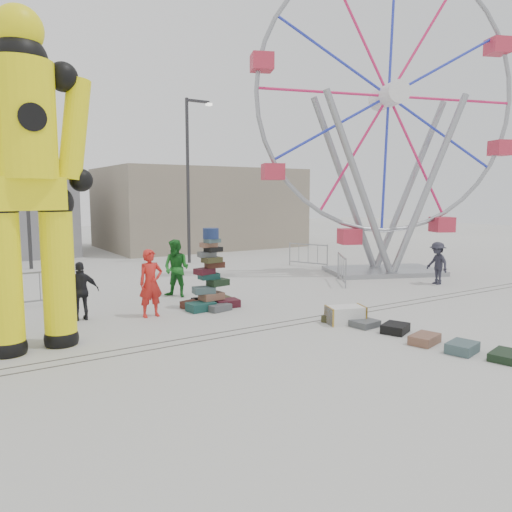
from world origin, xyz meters
TOP-DOWN VIEW (x-y plane):
  - ground at (0.00, 0.00)m, footprint 90.00×90.00m
  - track_line_near at (0.00, 0.60)m, footprint 40.00×0.04m
  - track_line_far at (0.00, 1.00)m, footprint 40.00×0.04m
  - building_right at (7.00, 20.00)m, footprint 12.00×8.00m
  - lamp_post_right at (3.09, 13.00)m, footprint 1.41×0.25m
  - lamp_post_left at (-3.91, 15.00)m, footprint 1.41×0.25m
  - suitcase_tower at (-0.67, 3.56)m, footprint 1.69×1.51m
  - crash_test_dummy at (-5.80, 2.00)m, footprint 2.98×1.31m
  - ferris_wheel at (8.69, 5.45)m, footprint 10.60×4.48m
  - steamer_trunk at (1.50, 0.00)m, footprint 1.11×0.85m
  - row_case_0 at (1.43, 0.32)m, footprint 0.82×0.66m
  - row_case_1 at (1.71, -0.51)m, footprint 0.70×0.64m
  - row_case_2 at (1.94, -1.32)m, footprint 0.85×0.78m
  - row_case_3 at (1.80, -2.32)m, footprint 0.86×0.68m
  - row_case_4 at (1.95, -3.19)m, footprint 0.81×0.69m
  - row_case_5 at (2.30, -3.97)m, footprint 0.88×0.69m
  - barricade_dummy_c at (-5.47, 6.54)m, footprint 2.00×0.11m
  - barricade_wheel_front at (5.46, 4.53)m, footprint 1.20×1.71m
  - barricade_wheel_back at (7.18, 8.76)m, footprint 0.89×1.88m
  - pedestrian_red at (-2.57, 3.48)m, footprint 0.71×0.47m
  - pedestrian_green at (-0.88, 5.61)m, footprint 1.14×1.18m
  - pedestrian_black at (-4.31, 4.12)m, footprint 0.97×0.48m
  - pedestrian_grey at (8.42, 2.48)m, footprint 0.81×1.14m

SIDE VIEW (x-z plane):
  - ground at x=0.00m, z-range 0.00..0.00m
  - track_line_near at x=0.00m, z-range 0.00..0.01m
  - track_line_far at x=0.00m, z-range 0.00..0.01m
  - row_case_1 at x=1.71m, z-range 0.00..0.17m
  - row_case_5 at x=2.30m, z-range 0.00..0.17m
  - row_case_0 at x=1.43m, z-range 0.00..0.19m
  - row_case_3 at x=1.80m, z-range 0.00..0.21m
  - row_case_2 at x=1.94m, z-range 0.00..0.22m
  - row_case_4 at x=1.95m, z-range 0.00..0.23m
  - steamer_trunk at x=1.50m, z-range 0.00..0.46m
  - barricade_dummy_c at x=-5.47m, z-range 0.00..1.10m
  - barricade_wheel_front at x=5.46m, z-range 0.00..1.10m
  - barricade_wheel_back at x=7.18m, z-range 0.00..1.10m
  - suitcase_tower at x=-0.67m, z-range -0.53..1.88m
  - pedestrian_black at x=-4.31m, z-range 0.00..1.60m
  - pedestrian_grey at x=8.42m, z-range 0.00..1.61m
  - pedestrian_red at x=-2.57m, z-range 0.00..1.90m
  - pedestrian_green at x=-0.88m, z-range 0.00..1.92m
  - building_right at x=7.00m, z-range 0.00..5.00m
  - crash_test_dummy at x=-5.80m, z-range 0.20..7.68m
  - lamp_post_right at x=3.09m, z-range 0.48..8.48m
  - lamp_post_left at x=-3.91m, z-range 0.48..8.48m
  - ferris_wheel at x=8.69m, z-range -0.10..13.10m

